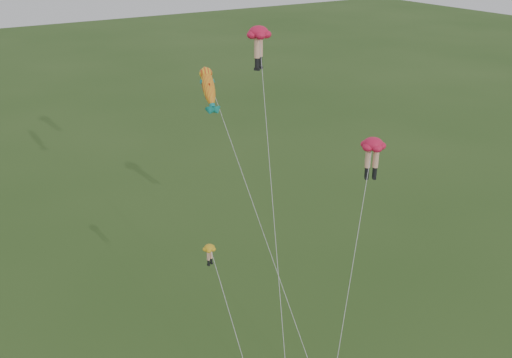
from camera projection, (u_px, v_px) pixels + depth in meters
legs_kite_red_high at (259, 39)px, 37.09m from camera, size 7.32×14.23×19.65m
legs_kite_red_mid at (372, 150)px, 34.54m from camera, size 8.16×6.68×13.88m
legs_kite_yellow at (213, 261)px, 34.45m from camera, size 2.05×9.70×7.82m
fish_kite at (209, 88)px, 36.74m from camera, size 1.58×14.31×17.44m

